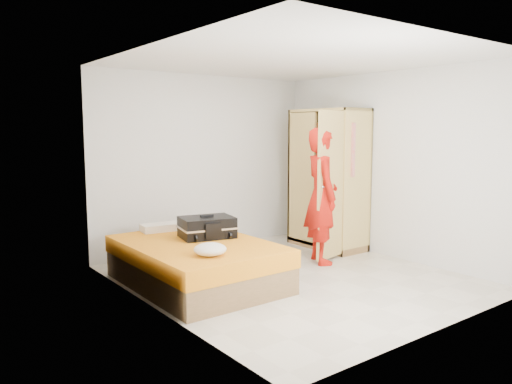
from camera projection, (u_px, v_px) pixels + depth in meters
room at (293, 172)px, 5.92m from camera, size 4.00×4.02×2.60m
bed at (197, 263)px, 5.80m from camera, size 1.42×2.02×0.50m
wardrobe at (328, 183)px, 7.50m from camera, size 1.16×1.30×2.10m
person at (321, 196)px, 6.70m from camera, size 0.67×0.78×1.82m
suitcase at (207, 227)px, 6.03m from camera, size 0.73×0.60×0.28m
round_cushion at (210, 249)px, 5.16m from camera, size 0.34×0.34×0.13m
pillow at (162, 227)px, 6.43m from camera, size 0.54×0.32×0.09m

